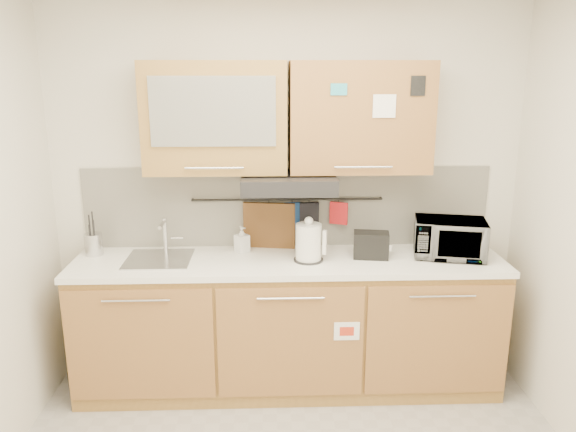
{
  "coord_description": "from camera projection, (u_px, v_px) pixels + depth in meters",
  "views": [
    {
      "loc": [
        -0.13,
        -2.3,
        2.14
      ],
      "look_at": [
        -0.01,
        1.05,
        1.25
      ],
      "focal_mm": 35.0,
      "sensor_mm": 36.0,
      "label": 1
    }
  ],
  "objects": [
    {
      "name": "wall_back",
      "position": [
        287.0,
        192.0,
        3.89
      ],
      "size": [
        3.2,
        0.0,
        3.2
      ],
      "primitive_type": "plane",
      "rotation": [
        1.57,
        0.0,
        0.0
      ],
      "color": "silver",
      "rests_on": "ground"
    },
    {
      "name": "base_cabinet",
      "position": [
        289.0,
        330.0,
        3.82
      ],
      "size": [
        2.8,
        0.64,
        0.88
      ],
      "color": "#AC7F3D",
      "rests_on": "floor"
    },
    {
      "name": "countertop",
      "position": [
        289.0,
        262.0,
        3.69
      ],
      "size": [
        2.82,
        0.62,
        0.04
      ],
      "primitive_type": "cube",
      "color": "white",
      "rests_on": "base_cabinet"
    },
    {
      "name": "backsplash",
      "position": [
        287.0,
        207.0,
        3.9
      ],
      "size": [
        2.8,
        0.02,
        0.56
      ],
      "primitive_type": "cube",
      "color": "silver",
      "rests_on": "countertop"
    },
    {
      "name": "upper_cabinets",
      "position": [
        287.0,
        117.0,
        3.58
      ],
      "size": [
        1.82,
        0.37,
        0.7
      ],
      "color": "#AC7F3D",
      "rests_on": "wall_back"
    },
    {
      "name": "range_hood",
      "position": [
        288.0,
        182.0,
        3.61
      ],
      "size": [
        0.6,
        0.46,
        0.1
      ],
      "primitive_type": "cube",
      "color": "black",
      "rests_on": "upper_cabinets"
    },
    {
      "name": "sink",
      "position": [
        159.0,
        259.0,
        3.67
      ],
      "size": [
        0.42,
        0.4,
        0.26
      ],
      "color": "silver",
      "rests_on": "countertop"
    },
    {
      "name": "utensil_rail",
      "position": [
        287.0,
        200.0,
        3.85
      ],
      "size": [
        1.3,
        0.02,
        0.02
      ],
      "primitive_type": "cylinder",
      "rotation": [
        0.0,
        1.57,
        0.0
      ],
      "color": "black",
      "rests_on": "backsplash"
    },
    {
      "name": "utensil_crock",
      "position": [
        94.0,
        244.0,
        3.75
      ],
      "size": [
        0.15,
        0.15,
        0.29
      ],
      "rotation": [
        0.0,
        0.0,
        0.4
      ],
      "color": "silver",
      "rests_on": "countertop"
    },
    {
      "name": "kettle",
      "position": [
        309.0,
        243.0,
        3.62
      ],
      "size": [
        0.22,
        0.21,
        0.3
      ],
      "rotation": [
        0.0,
        0.0,
        -0.31
      ],
      "color": "silver",
      "rests_on": "countertop"
    },
    {
      "name": "toaster",
      "position": [
        371.0,
        245.0,
        3.69
      ],
      "size": [
        0.24,
        0.17,
        0.17
      ],
      "rotation": [
        0.0,
        0.0,
        -0.15
      ],
      "color": "black",
      "rests_on": "countertop"
    },
    {
      "name": "microwave",
      "position": [
        450.0,
        238.0,
        3.7
      ],
      "size": [
        0.51,
        0.4,
        0.25
      ],
      "primitive_type": "imported",
      "rotation": [
        0.0,
        0.0,
        -0.22
      ],
      "color": "#999999",
      "rests_on": "countertop"
    },
    {
      "name": "soap_bottle",
      "position": [
        242.0,
        239.0,
        3.8
      ],
      "size": [
        0.11,
        0.12,
        0.18
      ],
      "primitive_type": "imported",
      "rotation": [
        0.0,
        0.0,
        0.67
      ],
      "color": "#999999",
      "rests_on": "countertop"
    },
    {
      "name": "cutting_board",
      "position": [
        269.0,
        234.0,
        3.89
      ],
      "size": [
        0.36,
        0.08,
        0.44
      ],
      "primitive_type": "cube",
      "rotation": [
        0.0,
        0.0,
        -0.15
      ],
      "color": "brown",
      "rests_on": "utensil_rail"
    },
    {
      "name": "oven_mitt",
      "position": [
        292.0,
        216.0,
        3.86
      ],
      "size": [
        0.12,
        0.04,
        0.19
      ],
      "primitive_type": "cube",
      "rotation": [
        0.0,
        0.0,
        0.12
      ],
      "color": "navy",
      "rests_on": "utensil_rail"
    },
    {
      "name": "dark_pouch",
      "position": [
        309.0,
        217.0,
        3.87
      ],
      "size": [
        0.14,
        0.05,
        0.21
      ],
      "primitive_type": "cube",
      "rotation": [
        0.0,
        0.0,
        0.07
      ],
      "color": "black",
      "rests_on": "utensil_rail"
    },
    {
      "name": "pot_holder",
      "position": [
        339.0,
        213.0,
        3.87
      ],
      "size": [
        0.12,
        0.07,
        0.15
      ],
      "primitive_type": "cube",
      "rotation": [
        0.0,
        0.0,
        -0.4
      ],
      "color": "red",
      "rests_on": "utensil_rail"
    }
  ]
}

